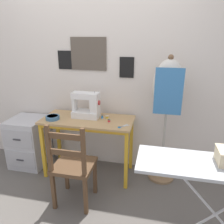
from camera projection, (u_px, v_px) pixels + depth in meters
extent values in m
plane|color=#5B5651|center=(83.00, 184.00, 2.65)|extent=(14.00, 14.00, 0.00)
cube|color=silver|center=(94.00, 71.00, 2.75)|extent=(10.00, 0.05, 2.55)
cube|color=brown|center=(88.00, 54.00, 2.66)|extent=(0.45, 0.02, 0.39)
cube|color=black|center=(66.00, 60.00, 2.75)|extent=(0.20, 0.01, 0.23)
cube|color=black|center=(127.00, 67.00, 2.61)|extent=(0.17, 0.01, 0.24)
cube|color=tan|center=(88.00, 120.00, 2.63)|extent=(1.10, 0.50, 0.02)
cube|color=gold|center=(82.00, 129.00, 2.45)|extent=(1.02, 0.03, 0.04)
cube|color=gold|center=(43.00, 151.00, 2.67)|extent=(0.04, 0.04, 0.72)
cube|color=gold|center=(126.00, 161.00, 2.46)|extent=(0.04, 0.04, 0.72)
cube|color=gold|center=(59.00, 136.00, 3.05)|extent=(0.04, 0.04, 0.72)
cube|color=gold|center=(131.00, 144.00, 2.85)|extent=(0.04, 0.04, 0.72)
cube|color=white|center=(86.00, 114.00, 2.68)|extent=(0.32, 0.19, 0.08)
cube|color=white|center=(95.00, 102.00, 2.60)|extent=(0.09, 0.16, 0.23)
cube|color=white|center=(84.00, 95.00, 2.60)|extent=(0.28, 0.14, 0.07)
cube|color=white|center=(75.00, 104.00, 2.67)|extent=(0.04, 0.10, 0.16)
cylinder|color=#B22D2D|center=(99.00, 103.00, 2.59)|extent=(0.02, 0.06, 0.06)
cylinder|color=#99999E|center=(95.00, 92.00, 2.56)|extent=(0.01, 0.01, 0.02)
cylinder|color=teal|center=(53.00, 118.00, 2.61)|extent=(0.16, 0.16, 0.04)
cylinder|color=#243D54|center=(52.00, 116.00, 2.60)|extent=(0.13, 0.13, 0.01)
cube|color=silver|center=(124.00, 126.00, 2.43)|extent=(0.07, 0.10, 0.00)
cube|color=silver|center=(125.00, 126.00, 2.41)|extent=(0.09, 0.08, 0.00)
torus|color=#2870B7|center=(119.00, 127.00, 2.38)|extent=(0.03, 0.03, 0.01)
torus|color=#2870B7|center=(119.00, 127.00, 2.38)|extent=(0.03, 0.03, 0.01)
cylinder|color=#2875C1|center=(102.00, 117.00, 2.64)|extent=(0.03, 0.03, 0.04)
cylinder|color=beige|center=(102.00, 115.00, 2.63)|extent=(0.03, 0.03, 0.00)
cylinder|color=beige|center=(102.00, 118.00, 2.64)|extent=(0.03, 0.03, 0.00)
cylinder|color=yellow|center=(107.00, 117.00, 2.64)|extent=(0.04, 0.04, 0.03)
cylinder|color=beige|center=(107.00, 116.00, 2.64)|extent=(0.04, 0.04, 0.00)
cylinder|color=beige|center=(107.00, 118.00, 2.65)|extent=(0.04, 0.04, 0.00)
cylinder|color=red|center=(109.00, 121.00, 2.53)|extent=(0.03, 0.03, 0.03)
cylinder|color=beige|center=(109.00, 120.00, 2.52)|extent=(0.04, 0.04, 0.00)
cylinder|color=beige|center=(109.00, 122.00, 2.53)|extent=(0.04, 0.04, 0.00)
cube|color=#513823|center=(74.00, 165.00, 2.24)|extent=(0.40, 0.38, 0.04)
cube|color=#513823|center=(67.00, 173.00, 2.50)|extent=(0.04, 0.04, 0.42)
cube|color=#513823|center=(95.00, 177.00, 2.43)|extent=(0.04, 0.04, 0.42)
cube|color=#513823|center=(54.00, 191.00, 2.21)|extent=(0.04, 0.04, 0.42)
cube|color=#513823|center=(86.00, 196.00, 2.14)|extent=(0.04, 0.04, 0.42)
cube|color=#513823|center=(49.00, 149.00, 2.04)|extent=(0.04, 0.04, 0.48)
cube|color=#513823|center=(83.00, 153.00, 1.98)|extent=(0.04, 0.04, 0.48)
cube|color=#513823|center=(65.00, 136.00, 1.96)|extent=(0.34, 0.02, 0.06)
cube|color=#513823|center=(66.00, 153.00, 2.02)|extent=(0.34, 0.02, 0.06)
cube|color=#B7B7BC|center=(29.00, 142.00, 2.98)|extent=(0.44, 0.46, 0.66)
cube|color=#A8A8AD|center=(17.00, 139.00, 2.71)|extent=(0.41, 0.01, 0.24)
cube|color=#333338|center=(17.00, 140.00, 2.70)|extent=(0.10, 0.01, 0.02)
cube|color=#A8A8AD|center=(20.00, 160.00, 2.81)|extent=(0.41, 0.01, 0.24)
cube|color=#333338|center=(20.00, 160.00, 2.80)|extent=(0.10, 0.01, 0.02)
cylinder|color=#846647|center=(161.00, 176.00, 2.77)|extent=(0.32, 0.32, 0.03)
cylinder|color=#ADA89E|center=(164.00, 142.00, 2.61)|extent=(0.03, 0.03, 0.93)
ellipsoid|color=beige|center=(168.00, 86.00, 2.39)|extent=(0.35, 0.25, 0.59)
sphere|color=brown|center=(171.00, 57.00, 2.28)|extent=(0.06, 0.06, 0.06)
cube|color=teal|center=(168.00, 92.00, 2.28)|extent=(0.29, 0.01, 0.50)
cylinder|color=#B7B7BC|center=(215.00, 214.00, 1.66)|extent=(0.75, 0.02, 0.83)
cylinder|color=#B7B7BC|center=(215.00, 214.00, 1.66)|extent=(0.75, 0.02, 0.83)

